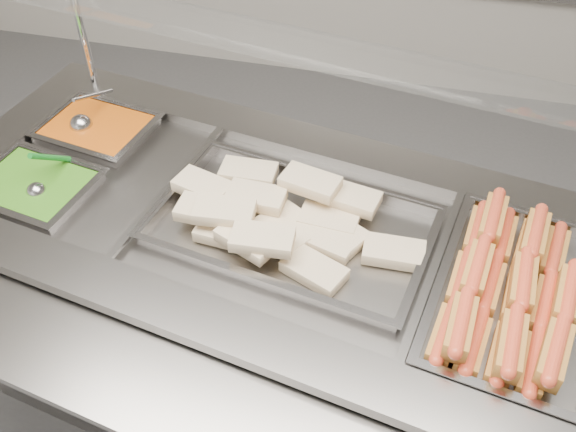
% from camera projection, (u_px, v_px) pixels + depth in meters
% --- Properties ---
extents(steam_counter, '(1.98, 1.13, 0.89)m').
position_uv_depth(steam_counter, '(273.00, 322.00, 1.95)').
color(steam_counter, slate).
rests_on(steam_counter, ground).
extents(tray_rail, '(1.80, 0.66, 0.05)m').
position_uv_depth(tray_rail, '(168.00, 388.00, 1.34)').
color(tray_rail, gray).
rests_on(tray_rail, steam_counter).
extents(sneeze_guard, '(1.66, 0.57, 0.44)m').
position_uv_depth(sneeze_guard, '(306.00, 50.00, 1.53)').
color(sneeze_guard, silver).
rests_on(sneeze_guard, steam_counter).
extents(pan_hotdogs, '(0.43, 0.60, 0.10)m').
position_uv_depth(pan_hotdogs, '(513.00, 305.00, 1.49)').
color(pan_hotdogs, gray).
rests_on(pan_hotdogs, steam_counter).
extents(pan_wraps, '(0.73, 0.51, 0.07)m').
position_uv_depth(pan_wraps, '(292.00, 231.00, 1.64)').
color(pan_wraps, gray).
rests_on(pan_wraps, steam_counter).
extents(pan_beans, '(0.33, 0.29, 0.10)m').
position_uv_depth(pan_beans, '(99.00, 137.00, 1.95)').
color(pan_beans, gray).
rests_on(pan_beans, steam_counter).
extents(pan_peas, '(0.33, 0.29, 0.10)m').
position_uv_depth(pan_peas, '(37.00, 195.00, 1.76)').
color(pan_peas, gray).
rests_on(pan_peas, steam_counter).
extents(hotdogs_in_buns, '(0.33, 0.54, 0.12)m').
position_uv_depth(hotdogs_in_buns, '(507.00, 290.00, 1.45)').
color(hotdogs_in_buns, '#9C5720').
rests_on(hotdogs_in_buns, pan_hotdogs).
extents(tortilla_wraps, '(0.68, 0.38, 0.09)m').
position_uv_depth(tortilla_wraps, '(282.00, 219.00, 1.61)').
color(tortilla_wraps, beige).
rests_on(tortilla_wraps, pan_wraps).
extents(ladle, '(0.07, 0.20, 0.13)m').
position_uv_depth(ladle, '(82.00, 124.00, 1.92)').
color(ladle, '#A4A4A9').
rests_on(ladle, pan_beans).
extents(serving_spoon, '(0.06, 0.17, 0.14)m').
position_uv_depth(serving_spoon, '(39.00, 186.00, 1.71)').
color(serving_spoon, '#A4A4A9').
rests_on(serving_spoon, pan_peas).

